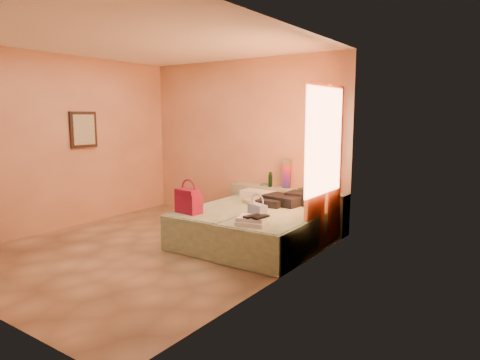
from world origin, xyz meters
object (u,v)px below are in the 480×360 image
object	(u,v)px
bed_left	(231,222)
blue_handbag	(257,211)
bed_right	(283,231)
headboard_ledge	(287,208)
towel_stack	(252,221)
water_bottle	(270,180)
magenta_handbag	(189,201)
green_book	(305,189)
flower_vase	(324,185)

from	to	relation	value
bed_left	blue_handbag	distance (m)	0.91
bed_right	blue_handbag	size ratio (longest dim) A/B	6.96
headboard_ledge	towel_stack	size ratio (longest dim) A/B	5.86
water_bottle	magenta_handbag	xyz separation A→B (m)	(-0.26, -1.76, -0.10)
bed_right	green_book	world-z (taller)	green_book
headboard_ledge	water_bottle	xyz separation A→B (m)	(-0.31, -0.01, 0.44)
water_bottle	towel_stack	size ratio (longest dim) A/B	0.69
headboard_ledge	water_bottle	size ratio (longest dim) A/B	8.55
water_bottle	magenta_handbag	size ratio (longest dim) A/B	0.66
water_bottle	blue_handbag	world-z (taller)	water_bottle
bed_left	green_book	world-z (taller)	green_book
flower_vase	blue_handbag	distance (m)	1.47
bed_right	green_book	distance (m)	1.17
flower_vase	blue_handbag	world-z (taller)	flower_vase
green_book	blue_handbag	size ratio (longest dim) A/B	0.61
bed_right	headboard_ledge	bearing A→B (deg)	114.78
bed_left	water_bottle	xyz separation A→B (m)	(0.06, 1.04, 0.52)
headboard_ledge	magenta_handbag	world-z (taller)	magenta_handbag
magenta_handbag	bed_right	bearing A→B (deg)	39.12
green_book	magenta_handbag	distance (m)	1.99
blue_handbag	flower_vase	bearing A→B (deg)	100.97
headboard_ledge	bed_right	xyz separation A→B (m)	(0.52, -1.05, -0.08)
green_book	headboard_ledge	bearing A→B (deg)	-158.18
bed_right	green_book	size ratio (longest dim) A/B	11.32
bed_right	towel_stack	world-z (taller)	towel_stack
flower_vase	towel_stack	world-z (taller)	flower_vase
green_book	blue_handbag	world-z (taller)	blue_handbag
headboard_ledge	blue_handbag	distance (m)	1.53
towel_stack	water_bottle	bearing A→B (deg)	114.46
bed_left	blue_handbag	world-z (taller)	blue_handbag
bed_right	blue_handbag	distance (m)	0.56
water_bottle	blue_handbag	distance (m)	1.62
bed_left	flower_vase	world-z (taller)	flower_vase
headboard_ledge	flower_vase	size ratio (longest dim) A/B	8.44
headboard_ledge	magenta_handbag	xyz separation A→B (m)	(-0.57, -1.76, 0.34)
bed_left	blue_handbag	xyz separation A→B (m)	(0.74, -0.42, 0.34)
headboard_ledge	towel_stack	world-z (taller)	headboard_ledge
blue_handbag	water_bottle	bearing A→B (deg)	137.36
headboard_ledge	flower_vase	distance (m)	0.79
water_bottle	magenta_handbag	distance (m)	1.78
headboard_ledge	bed_left	world-z (taller)	headboard_ledge
magenta_handbag	flower_vase	bearing A→B (deg)	60.76
blue_handbag	green_book	bearing A→B (deg)	114.64
green_book	blue_handbag	distance (m)	1.49
flower_vase	towel_stack	distance (m)	1.79
blue_handbag	bed_left	bearing A→B (deg)	173.08
bed_left	bed_right	size ratio (longest dim) A/B	1.00
bed_right	towel_stack	distance (m)	0.81
towel_stack	green_book	bearing A→B (deg)	96.14
bed_right	magenta_handbag	bearing A→B (deg)	-148.77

